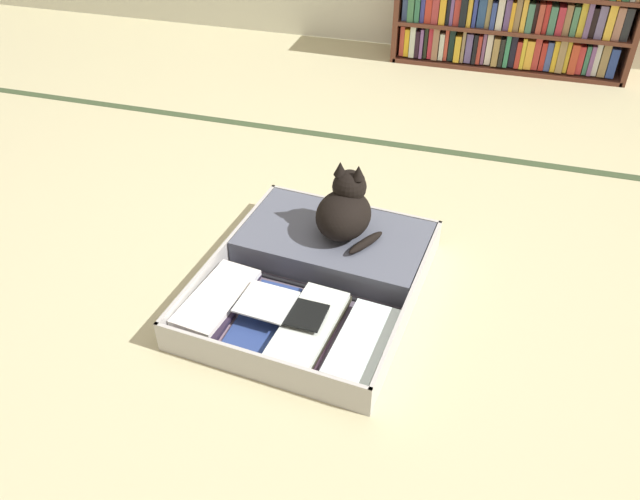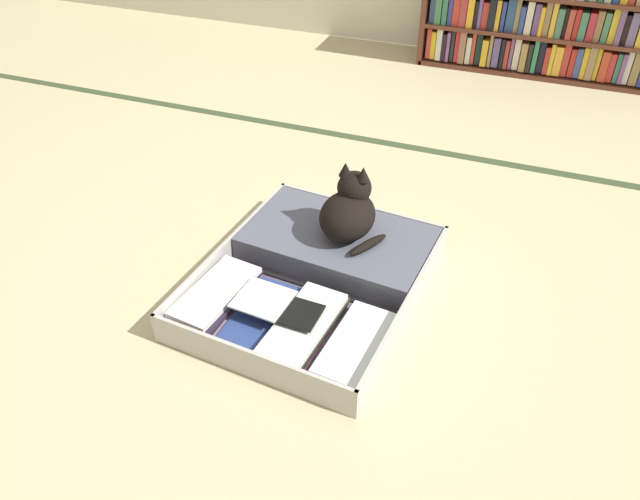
# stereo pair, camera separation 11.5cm
# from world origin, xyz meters

# --- Properties ---
(ground_plane) EXTENTS (10.00, 10.00, 0.00)m
(ground_plane) POSITION_xyz_m (0.00, 0.00, 0.00)
(ground_plane) COLOR #C0B98C
(tatami_border) EXTENTS (4.80, 0.05, 0.00)m
(tatami_border) POSITION_xyz_m (0.00, 1.09, 0.00)
(tatami_border) COLOR #38482C
(tatami_border) RESTS_ON ground_plane
(bookshelf) EXTENTS (1.32, 0.28, 0.67)m
(bookshelf) POSITION_xyz_m (0.49, 2.24, 0.33)
(bookshelf) COLOR brown
(bookshelf) RESTS_ON ground_plane
(open_suitcase) EXTENTS (0.74, 0.88, 0.11)m
(open_suitcase) POSITION_xyz_m (0.01, 0.04, 0.05)
(open_suitcase) COLOR #B9B6B2
(open_suitcase) RESTS_ON ground_plane
(black_cat) EXTENTS (0.25, 0.25, 0.26)m
(black_cat) POSITION_xyz_m (0.05, 0.21, 0.20)
(black_cat) COLOR black
(black_cat) RESTS_ON open_suitcase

